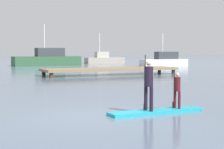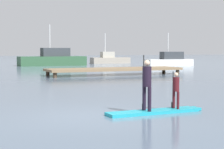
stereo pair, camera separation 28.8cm
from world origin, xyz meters
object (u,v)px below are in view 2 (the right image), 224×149
object	(u,v)px
fishing_boat_green_midground	(53,59)
motor_boat_small_navy	(170,61)
trawler_grey_distant	(110,59)
paddleboard_near	(155,112)
paddler_child_solo	(176,88)
paddler_adult	(147,82)

from	to	relation	value
fishing_boat_green_midground	motor_boat_small_navy	distance (m)	14.47
fishing_boat_green_midground	trawler_grey_distant	size ratio (longest dim) A/B	1.47
fishing_boat_green_midground	trawler_grey_distant	world-z (taller)	fishing_boat_green_midground
fishing_boat_green_midground	motor_boat_small_navy	size ratio (longest dim) A/B	1.40
paddleboard_near	paddler_child_solo	size ratio (longest dim) A/B	2.75
paddleboard_near	fishing_boat_green_midground	bearing A→B (deg)	80.70
paddler_adult	trawler_grey_distant	size ratio (longest dim) A/B	0.30
paddler_child_solo	fishing_boat_green_midground	bearing A→B (deg)	81.87
paddler_adult	trawler_grey_distant	world-z (taller)	trawler_grey_distant
motor_boat_small_navy	fishing_boat_green_midground	bearing A→B (deg)	151.61
paddler_child_solo	motor_boat_small_navy	xyz separation A→B (m)	(17.90, 29.29, -0.09)
paddler_adult	trawler_grey_distant	distance (m)	43.24
paddleboard_near	motor_boat_small_navy	distance (m)	34.77
paddler_adult	paddler_child_solo	distance (m)	1.10
motor_boat_small_navy	paddler_child_solo	bearing A→B (deg)	-121.43
fishing_boat_green_midground	motor_boat_small_navy	xyz separation A→B (m)	(12.73, -6.88, -0.15)
paddleboard_near	fishing_boat_green_midground	world-z (taller)	fishing_boat_green_midground
paddler_child_solo	motor_boat_small_navy	bearing A→B (deg)	58.57
paddler_adult	motor_boat_small_navy	bearing A→B (deg)	57.11
paddler_child_solo	motor_boat_small_navy	distance (m)	34.33
motor_boat_small_navy	trawler_grey_distant	distance (m)	11.46
paddler_child_solo	trawler_grey_distant	size ratio (longest dim) A/B	0.21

